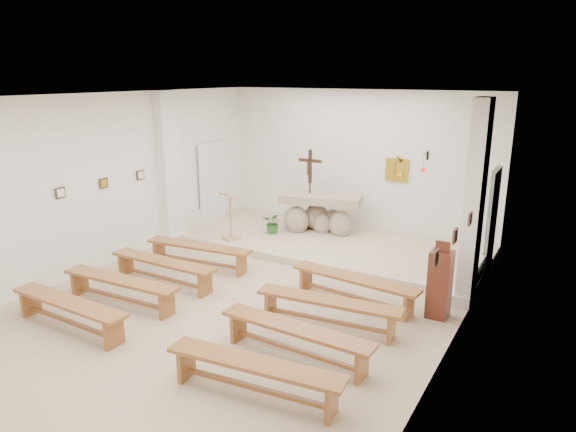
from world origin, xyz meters
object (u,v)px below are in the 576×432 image
Objects in this scene: crucifix_stand at (310,184)px; lectern at (230,216)px; bench_right_third at (296,335)px; donation_pedestal at (440,284)px; bench_left_second at (163,266)px; altar at (320,216)px; bench_right_front at (354,284)px; bench_left_fourth at (69,308)px; bench_right_fourth at (254,370)px; bench_right_second at (328,306)px; bench_left_third at (121,285)px; bench_left_front at (199,250)px.

lectern is at bearing -126.74° from crucifix_stand.
bench_right_third is (2.52, -5.17, -0.92)m from crucifix_stand.
donation_pedestal is 4.99m from bench_left_second.
altar is 3.79m from bench_right_front.
bench_left_fourth is 3.44m from bench_right_fourth.
donation_pedestal is 5.86m from bench_left_fourth.
bench_right_second is (3.73, -2.51, -0.34)m from lectern.
lectern is 5.15m from bench_right_third.
bench_left_second and bench_right_third have the same top height.
crucifix_stand reaches higher than bench_left_fourth.
altar is 5.60m from bench_right_third.
bench_left_third is at bearing 157.00° from bench_right_fourth.
altar is at bearing 73.43° from bench_left_third.
bench_right_fourth is at bearing -19.87° from bench_left_third.
bench_right_second is at bearing 13.52° from bench_left_third.
lectern reaches higher than bench_right_second.
lectern is 0.49× the size of bench_left_second.
bench_right_front is at bearing -2.77° from lectern.
donation_pedestal is at bearing 60.81° from bench_right_third.
bench_right_front is (3.73, -1.48, -0.34)m from lectern.
bench_left_front is 1.00× the size of bench_right_front.
bench_left_fourth is (0.00, -2.06, 0.00)m from bench_left_second.
bench_right_second is (0.00, -1.03, 0.00)m from bench_right_front.
donation_pedestal is at bearing 22.33° from bench_left_third.
bench_right_front and bench_right_second have the same top height.
bench_left_fourth is at bearing -96.34° from bench_left_front.
bench_left_third is at bearing -89.89° from bench_left_second.
donation_pedestal is 0.56× the size of bench_left_third.
bench_right_third is at bearing -84.64° from bench_right_front.
bench_right_front is (3.44, 0.00, 0.00)m from bench_left_front.
bench_left_second is 1.00× the size of bench_left_fourth.
donation_pedestal reaches higher than bench_left_fourth.
bench_left_front is at bearing 91.10° from bench_left_fourth.
bench_right_front is (2.52, -3.11, -0.92)m from crucifix_stand.
bench_left_front is 1.01× the size of bench_right_third.
bench_right_front is 1.01× the size of bench_left_fourth.
lectern is 0.48× the size of bench_left_front.
donation_pedestal is at bearing 61.18° from bench_right_fourth.
donation_pedestal is 0.56× the size of bench_left_fourth.
donation_pedestal is at bearing 15.08° from bench_right_front.
bench_right_fourth is at bearing -31.96° from lectern.
crucifix_stand reaches higher than bench_right_third.
bench_left_front is 1.01× the size of bench_left_fourth.
bench_left_front is at bearing -177.46° from donation_pedestal.
altar is 6.29m from bench_left_fourth.
bench_left_front is (-1.22, -3.08, -0.16)m from altar.
bench_left_third is (0.00, -2.06, 0.00)m from bench_left_front.
bench_right_third is at bearing 83.69° from bench_right_fourth.
donation_pedestal is at bearing -3.53° from bench_left_front.
crucifix_stand is 0.84× the size of bench_left_third.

